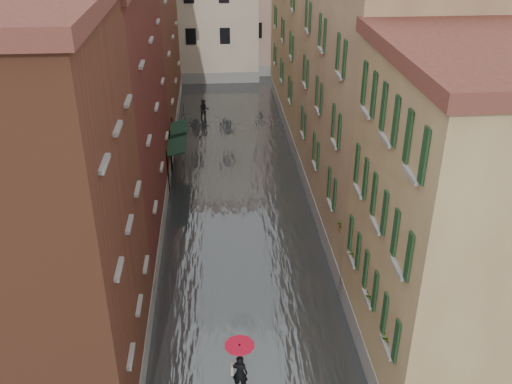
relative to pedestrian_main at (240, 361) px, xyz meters
name	(u,v)px	position (x,y,z in m)	size (l,w,h in m)	color
ground	(251,335)	(0.59, 2.75, -1.33)	(120.00, 120.00, 0.00)	#555658
floodwater	(236,186)	(0.59, 15.75, -1.23)	(10.00, 60.00, 0.20)	#43474A
building_left_near	(29,230)	(-6.41, 0.75, 5.17)	(6.00, 8.00, 13.00)	brown
building_left_mid	(93,115)	(-6.41, 11.75, 4.92)	(6.00, 14.00, 12.50)	#5C1E1D
building_left_far	(129,32)	(-6.41, 26.75, 5.67)	(6.00, 16.00, 14.00)	brown
building_right_near	(465,233)	(7.59, 0.75, 4.42)	(6.00, 8.00, 11.50)	#9A774F
building_right_mid	(379,103)	(7.59, 11.75, 5.17)	(6.00, 14.00, 13.00)	tan
building_right_far	(323,46)	(7.59, 26.75, 4.42)	(6.00, 16.00, 11.50)	#9A774F
building_end_cream	(191,4)	(-2.41, 40.75, 5.17)	(12.00, 9.00, 13.00)	beige
building_end_pink	(284,4)	(6.59, 42.75, 4.67)	(10.00, 9.00, 12.00)	tan
awning_near	(176,145)	(-2.89, 16.64, 1.14)	(1.09, 3.18, 2.80)	#15301F
awning_far	(178,130)	(-2.89, 19.05, 1.13)	(1.09, 2.92, 2.80)	#15301F
window_planters	(364,269)	(4.71, 2.07, 2.18)	(0.59, 7.85, 0.84)	#9E4033
pedestrian_main	(240,361)	(0.00, 0.00, 0.00)	(1.06, 1.06, 2.06)	black
pedestrian_far	(204,110)	(-1.36, 27.33, -0.50)	(0.81, 0.63, 1.66)	black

